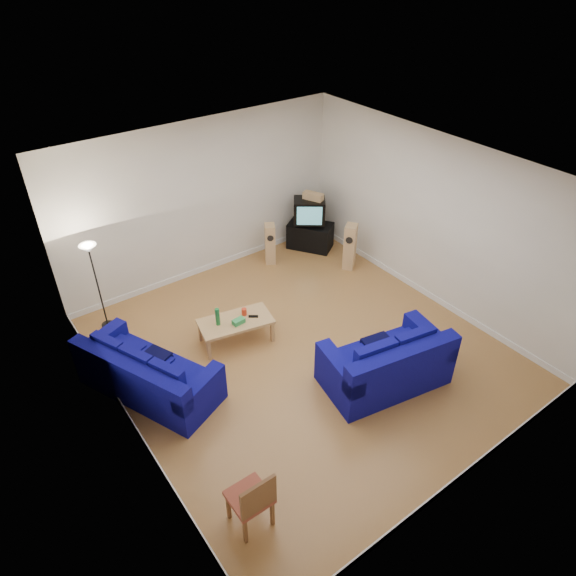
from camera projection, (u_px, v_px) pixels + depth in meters
room at (303, 277)px, 7.98m from camera, size 6.01×6.51×3.21m
sofa_three_seat at (147, 377)px, 7.90m from camera, size 1.77×2.43×0.86m
sofa_loveseat at (387, 366)px, 8.03m from camera, size 2.09×1.41×0.96m
coffee_table at (236, 323)px, 8.85m from camera, size 1.35×0.87×0.45m
bottle at (218, 317)px, 8.64m from camera, size 0.10×0.10×0.33m
tissue_box at (239, 321)px, 8.73m from camera, size 0.22×0.14×0.09m
red_canister at (244, 312)px, 8.92m from camera, size 0.11×0.11×0.13m
remote at (253, 316)px, 8.90m from camera, size 0.16×0.14×0.02m
tv_stand at (310, 236)px, 11.59m from camera, size 0.98×1.10×0.59m
av_receiver at (312, 221)px, 11.45m from camera, size 0.49×0.47×0.09m
television at (309, 211)px, 11.18m from camera, size 0.84×0.80×0.52m
centre_speaker at (313, 196)px, 11.00m from camera, size 0.34×0.47×0.15m
speaker_left at (270, 244)px, 10.97m from camera, size 0.32×0.34×0.91m
speaker_right at (350, 247)px, 10.77m from camera, size 0.38×0.36×1.01m
floor_lamp at (91, 260)px, 8.64m from camera, size 0.29×0.29×1.70m
dining_chair at (253, 499)px, 5.96m from camera, size 0.47×0.47×0.98m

